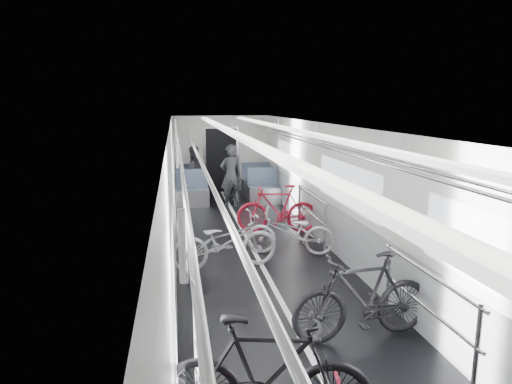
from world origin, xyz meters
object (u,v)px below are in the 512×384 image
person_standing (231,176)px  person_seated (193,173)px  bike_right_near (363,296)px  bike_right_mid (290,232)px  bike_left_mid (267,376)px  bike_right_far (277,209)px  bike_left_far (225,241)px  bike_aisle (233,191)px

person_standing → person_seated: person_standing is taller
bike_right_near → bike_right_mid: bearing=176.9°
bike_left_mid → bike_right_far: size_ratio=1.02×
person_seated → bike_right_mid: bearing=86.2°
bike_left_far → bike_right_mid: bearing=-75.3°
person_standing → person_seated: (-0.97, 1.17, -0.07)m
bike_right_far → bike_right_mid: bearing=5.1°
bike_aisle → person_standing: bearing=177.3°
bike_right_far → bike_aisle: size_ratio=1.12×
bike_right_far → person_standing: 2.86m
person_standing → person_seated: 1.52m
bike_right_near → person_standing: bearing=-179.5°
bike_aisle → person_standing: 0.44m
bike_right_mid → bike_right_far: size_ratio=0.92×
bike_right_mid → bike_aisle: 4.26m
bike_right_mid → bike_left_mid: bearing=-0.7°
bike_left_far → person_seated: size_ratio=1.17×
bike_left_mid → bike_left_far: (0.08, 4.03, -0.06)m
bike_right_far → bike_left_far: bearing=-25.8°
bike_right_far → person_standing: (-0.68, 2.77, 0.32)m
bike_left_far → bike_right_mid: (1.27, 0.52, -0.05)m
bike_right_far → bike_aisle: bike_right_far is taller
bike_right_near → bike_right_far: (0.00, 4.62, -0.00)m
person_standing → bike_right_far: bearing=86.0°
bike_left_far → bike_right_mid: size_ratio=1.12×
bike_right_near → bike_right_mid: bike_right_near is taller
bike_left_far → bike_right_far: (1.36, 1.98, 0.05)m
bike_right_far → bike_aisle: bearing=-158.6°
person_seated → bike_right_near: bearing=81.0°
bike_left_mid → person_seated: bearing=14.1°
bike_left_far → person_seated: bearing=-4.9°
bike_left_far → person_seated: 5.93m
person_standing → bike_right_mid: bearing=80.1°
bike_aisle → person_standing: (-0.06, 0.00, 0.44)m
bike_right_near → person_seated: 8.71m
person_seated → bike_left_far: bearing=72.9°
bike_left_mid → bike_right_mid: bearing=-3.7°
bike_right_near → bike_aisle: size_ratio=1.13×
bike_right_mid → person_standing: 4.28m
bike_right_far → bike_right_near: bearing=8.7°
bike_right_mid → person_seated: person_seated is taller
bike_left_far → person_standing: bearing=-15.8°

